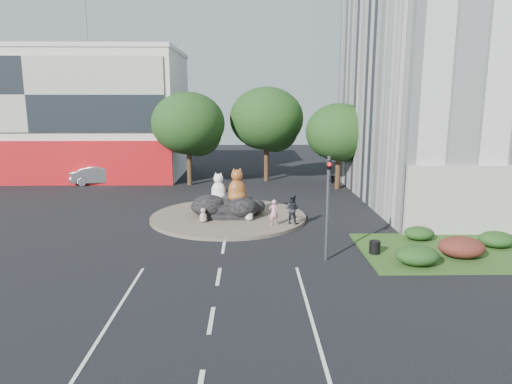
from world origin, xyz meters
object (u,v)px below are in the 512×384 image
at_px(cat_tabby, 237,185).
at_px(pedestrian_dark, 292,209).
at_px(parked_car, 101,175).
at_px(litter_bin, 375,247).
at_px(cat_white, 219,186).
at_px(kitten_calico, 203,215).
at_px(kitten_white, 249,213).
at_px(pedestrian_pink, 274,212).

relative_size(cat_tabby, pedestrian_dark, 1.23).
height_order(pedestrian_dark, parked_car, pedestrian_dark).
bearing_deg(litter_bin, cat_tabby, 133.05).
xyz_separation_m(cat_white, kitten_calico, (-0.82, -2.04, -1.37)).
distance_m(cat_white, parked_car, 16.80).
relative_size(kitten_calico, pedestrian_dark, 0.51).
distance_m(kitten_white, pedestrian_pink, 1.90).
bearing_deg(kitten_white, parked_car, 122.33).
bearing_deg(kitten_calico, kitten_white, 13.98).
relative_size(cat_tabby, parked_car, 0.43).
height_order(cat_white, pedestrian_pink, cat_white).
xyz_separation_m(pedestrian_dark, litter_bin, (3.57, -5.33, -0.66)).
bearing_deg(cat_white, parked_car, 156.77).
bearing_deg(kitten_white, pedestrian_pink, -50.21).
relative_size(kitten_calico, parked_car, 0.18).
bearing_deg(litter_bin, kitten_calico, 147.28).
bearing_deg(pedestrian_pink, cat_tabby, -52.05).
bearing_deg(parked_car, kitten_calico, -154.18).
bearing_deg(cat_white, kitten_calico, -88.55).
xyz_separation_m(cat_tabby, litter_bin, (6.92, -7.41, -1.77)).
bearing_deg(litter_bin, parked_car, 134.54).
xyz_separation_m(kitten_calico, kitten_white, (2.80, 0.38, 0.00)).
distance_m(cat_tabby, parked_car, 17.94).
distance_m(pedestrian_pink, pedestrian_dark, 1.18).
bearing_deg(pedestrian_pink, cat_white, -43.87).
bearing_deg(kitten_white, kitten_calico, 175.87).
height_order(kitten_calico, pedestrian_dark, pedestrian_dark).
bearing_deg(cat_tabby, pedestrian_pink, -72.63).
bearing_deg(cat_tabby, kitten_white, -84.30).
xyz_separation_m(kitten_white, litter_bin, (6.16, -6.14, -0.22)).
height_order(cat_tabby, pedestrian_dark, cat_tabby).
height_order(pedestrian_dark, litter_bin, pedestrian_dark).
bearing_deg(cat_white, kitten_white, -16.61).
bearing_deg(cat_tabby, parked_car, 110.19).
relative_size(cat_white, pedestrian_dark, 1.04).
bearing_deg(kitten_calico, cat_tabby, 45.19).
relative_size(pedestrian_dark, parked_car, 0.35).
distance_m(kitten_white, parked_car, 19.32).
bearing_deg(litter_bin, pedestrian_pink, 133.28).
distance_m(kitten_calico, litter_bin, 10.66).
distance_m(cat_tabby, pedestrian_dark, 4.10).
bearing_deg(parked_car, kitten_white, -146.84).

